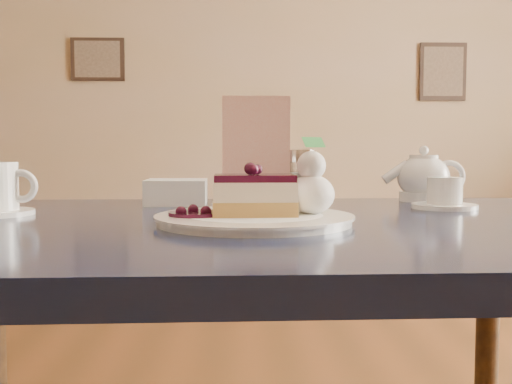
{
  "coord_description": "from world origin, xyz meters",
  "views": [
    {
      "loc": [
        -0.19,
        -0.53,
        0.82
      ],
      "look_at": [
        -0.16,
        0.2,
        0.77
      ],
      "focal_mm": 40.0,
      "sensor_mm": 36.0,
      "label": 1
    }
  ],
  "objects_px": {
    "main_table": "(253,270)",
    "cheesecake_slice": "(254,195)",
    "tea_set": "(427,182)",
    "dessert_plate": "(254,220)"
  },
  "relations": [
    {
      "from": "main_table",
      "to": "dessert_plate",
      "type": "height_order",
      "value": "dessert_plate"
    },
    {
      "from": "main_table",
      "to": "cheesecake_slice",
      "type": "distance_m",
      "value": 0.13
    },
    {
      "from": "main_table",
      "to": "cheesecake_slice",
      "type": "bearing_deg",
      "value": -90.0
    },
    {
      "from": "dessert_plate",
      "to": "tea_set",
      "type": "xyz_separation_m",
      "value": [
        0.36,
        0.33,
        0.04
      ]
    },
    {
      "from": "main_table",
      "to": "dessert_plate",
      "type": "xyz_separation_m",
      "value": [
        0.0,
        -0.05,
        0.08
      ]
    },
    {
      "from": "tea_set",
      "to": "dessert_plate",
      "type": "bearing_deg",
      "value": -137.19
    },
    {
      "from": "dessert_plate",
      "to": "tea_set",
      "type": "bearing_deg",
      "value": 42.81
    },
    {
      "from": "cheesecake_slice",
      "to": "tea_set",
      "type": "relative_size",
      "value": 0.44
    },
    {
      "from": "dessert_plate",
      "to": "cheesecake_slice",
      "type": "relative_size",
      "value": 2.33
    },
    {
      "from": "main_table",
      "to": "tea_set",
      "type": "height_order",
      "value": "tea_set"
    }
  ]
}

